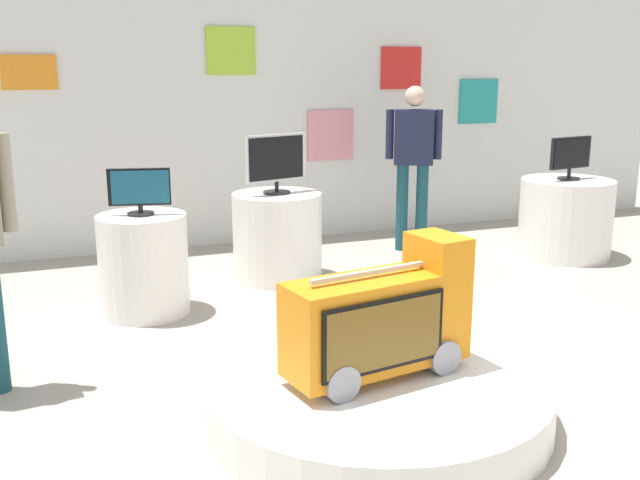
{
  "coord_description": "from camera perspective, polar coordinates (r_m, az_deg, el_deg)",
  "views": [
    {
      "loc": [
        -1.86,
        -3.11,
        1.86
      ],
      "look_at": [
        -0.24,
        1.11,
        0.77
      ],
      "focal_mm": 41.06,
      "sensor_mm": 36.0,
      "label": 1
    }
  ],
  "objects": [
    {
      "name": "ground_plane",
      "position": [
        4.08,
        9.05,
        -13.84
      ],
      "size": [
        30.0,
        30.0,
        0.0
      ],
      "primitive_type": "plane",
      "color": "#A8A091"
    },
    {
      "name": "back_wall_display",
      "position": [
        7.71,
        -7.05,
        11.73
      ],
      "size": [
        10.94,
        0.13,
        3.27
      ],
      "color": "silver",
      "rests_on": "ground"
    },
    {
      "name": "main_display_pedestal",
      "position": [
        4.05,
        4.37,
        -12.0
      ],
      "size": [
        1.87,
        1.87,
        0.24
      ],
      "primitive_type": "cylinder",
      "color": "white",
      "rests_on": "ground"
    },
    {
      "name": "novelty_firetruck_tv",
      "position": [
        3.9,
        4.78,
        -6.43
      ],
      "size": [
        1.06,
        0.53,
        0.73
      ],
      "color": "gray",
      "rests_on": "main_display_pedestal"
    },
    {
      "name": "display_pedestal_left_rear",
      "position": [
        6.47,
        -3.34,
        0.3
      ],
      "size": [
        0.79,
        0.79,
        0.77
      ],
      "primitive_type": "cylinder",
      "color": "white",
      "rests_on": "ground"
    },
    {
      "name": "tv_on_left_rear",
      "position": [
        6.35,
        -3.42,
        6.14
      ],
      "size": [
        0.58,
        0.24,
        0.51
      ],
      "color": "black",
      "rests_on": "display_pedestal_left_rear"
    },
    {
      "name": "display_pedestal_center_rear",
      "position": [
        7.63,
        18.58,
        1.64
      ],
      "size": [
        0.9,
        0.9,
        0.77
      ],
      "primitive_type": "cylinder",
      "color": "white",
      "rests_on": "ground"
    },
    {
      "name": "tv_on_center_rear",
      "position": [
        7.53,
        18.95,
        6.22
      ],
      "size": [
        0.52,
        0.22,
        0.42
      ],
      "color": "black",
      "rests_on": "display_pedestal_center_rear"
    },
    {
      "name": "display_pedestal_right_rear",
      "position": [
        5.71,
        -13.57,
        -1.86
      ],
      "size": [
        0.67,
        0.67,
        0.77
      ],
      "primitive_type": "cylinder",
      "color": "white",
      "rests_on": "ground"
    },
    {
      "name": "tv_on_right_rear",
      "position": [
        5.59,
        -13.88,
        3.78
      ],
      "size": [
        0.45,
        0.2,
        0.35
      ],
      "color": "black",
      "rests_on": "display_pedestal_right_rear"
    },
    {
      "name": "shopper_browsing_near_truck",
      "position": [
        7.43,
        7.28,
        6.55
      ],
      "size": [
        0.52,
        0.34,
        1.66
      ],
      "color": "#194751",
      "rests_on": "ground"
    }
  ]
}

